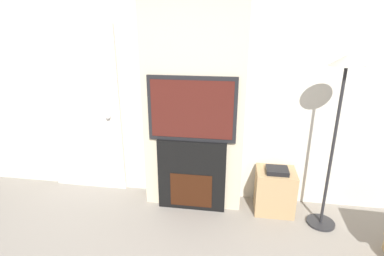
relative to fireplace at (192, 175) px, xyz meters
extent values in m
cube|color=silver|center=(0.00, 0.33, 0.94)|extent=(6.00, 0.06, 2.70)
cube|color=beige|center=(0.00, 0.15, 0.94)|extent=(1.10, 0.30, 2.70)
cube|color=black|center=(0.00, 0.00, 0.00)|extent=(0.76, 0.14, 0.83)
cube|color=#33160A|center=(0.00, -0.07, -0.16)|extent=(0.47, 0.01, 0.40)
cube|color=black|center=(0.00, 0.00, 0.77)|extent=(0.94, 0.06, 0.70)
cube|color=#471914|center=(0.00, -0.03, 0.77)|extent=(0.87, 0.01, 0.62)
cylinder|color=#262628|center=(1.41, -0.11, -0.40)|extent=(0.29, 0.29, 0.03)
cylinder|color=#262628|center=(1.41, -0.11, 0.44)|extent=(0.03, 0.03, 1.65)
cone|color=#B7B2A3|center=(1.41, -0.11, 1.31)|extent=(0.31, 0.31, 0.10)
cube|color=tan|center=(0.93, 0.07, -0.16)|extent=(0.43, 0.36, 0.50)
cube|color=black|center=(0.93, 0.04, 0.11)|extent=(0.24, 0.20, 0.05)
cube|color=silver|center=(-1.39, 0.27, 0.61)|extent=(0.95, 0.04, 2.04)
sphere|color=silver|center=(-1.05, 0.23, 0.57)|extent=(0.06, 0.06, 0.06)
camera|label=1|loc=(0.47, -2.99, 1.60)|focal=28.00mm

